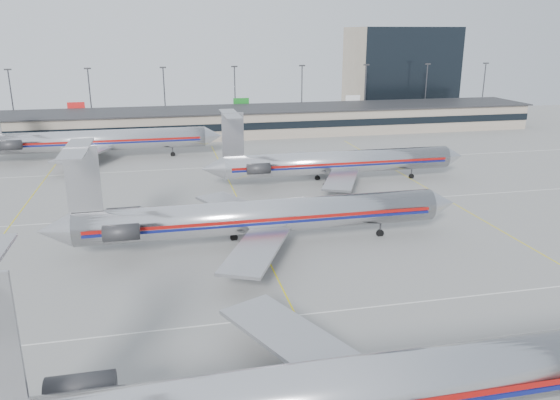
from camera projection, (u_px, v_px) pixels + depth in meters
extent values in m
plane|color=gray|center=(330.00, 385.00, 38.06)|extent=(260.00, 260.00, 0.00)
cube|color=silver|center=(296.00, 315.00, 47.39)|extent=(160.00, 0.15, 0.02)
cube|color=gray|center=(206.00, 123.00, 128.64)|extent=(160.00, 16.00, 6.00)
cube|color=black|center=(209.00, 128.00, 121.02)|extent=(160.00, 0.20, 1.60)
cube|color=#2D2D30|center=(205.00, 110.00, 127.72)|extent=(162.00, 17.00, 0.30)
cylinder|color=#38383D|center=(12.00, 102.00, 131.14)|extent=(0.30, 0.30, 15.00)
cube|color=#2D2D30|center=(8.00, 69.00, 128.90)|extent=(1.60, 0.40, 0.35)
cylinder|color=#38383D|center=(91.00, 100.00, 134.83)|extent=(0.30, 0.30, 15.00)
cube|color=#2D2D30|center=(87.00, 68.00, 132.59)|extent=(1.60, 0.40, 0.35)
cylinder|color=#38383D|center=(165.00, 98.00, 138.53)|extent=(0.30, 0.30, 15.00)
cube|color=#2D2D30|center=(163.00, 67.00, 136.29)|extent=(1.60, 0.40, 0.35)
cylinder|color=#38383D|center=(235.00, 96.00, 142.22)|extent=(0.30, 0.30, 15.00)
cube|color=#2D2D30|center=(234.00, 66.00, 139.98)|extent=(1.60, 0.40, 0.35)
cylinder|color=#38383D|center=(302.00, 95.00, 145.92)|extent=(0.30, 0.30, 15.00)
cube|color=#2D2D30|center=(302.00, 66.00, 143.68)|extent=(1.60, 0.40, 0.35)
cylinder|color=#38383D|center=(365.00, 93.00, 149.61)|extent=(0.30, 0.30, 15.00)
cube|color=#2D2D30|center=(367.00, 65.00, 147.37)|extent=(1.60, 0.40, 0.35)
cylinder|color=#38383D|center=(426.00, 92.00, 153.31)|extent=(0.30, 0.30, 15.00)
cube|color=#2D2D30|center=(428.00, 64.00, 151.07)|extent=(1.60, 0.40, 0.35)
cylinder|color=#38383D|center=(483.00, 90.00, 157.00)|extent=(0.30, 0.30, 15.00)
cube|color=#2D2D30|center=(486.00, 63.00, 154.76)|extent=(1.60, 0.40, 0.35)
cube|color=tan|center=(400.00, 70.00, 166.56)|extent=(30.00, 20.00, 25.00)
cylinder|color=silver|center=(366.00, 389.00, 31.65)|extent=(42.81, 3.96, 3.96)
cube|color=#ADADB2|center=(298.00, 341.00, 38.52)|extent=(9.95, 14.51, 0.34)
cylinder|color=#2D2D30|center=(81.00, 389.00, 31.11)|extent=(3.85, 1.82, 1.82)
cylinder|color=silver|center=(263.00, 216.00, 61.86)|extent=(40.97, 3.79, 3.79)
cone|color=silver|center=(441.00, 204.00, 66.41)|extent=(3.28, 3.79, 3.79)
cone|color=#ADADB2|center=(54.00, 231.00, 57.28)|extent=(3.69, 3.79, 3.79)
cube|color=maroon|center=(266.00, 220.00, 60.04)|extent=(38.92, 0.05, 0.36)
cube|color=#0C1257|center=(266.00, 224.00, 60.16)|extent=(38.92, 0.05, 0.29)
cube|color=#ADADB2|center=(237.00, 207.00, 68.44)|extent=(9.53, 13.89, 0.33)
cube|color=#ADADB2|center=(256.00, 249.00, 55.06)|extent=(9.53, 13.89, 0.33)
cube|color=#ADADB2|center=(83.00, 180.00, 56.39)|extent=(3.48, 0.26, 6.96)
cube|color=#ADADB2|center=(76.00, 149.00, 55.36)|extent=(2.46, 10.75, 0.18)
cylinder|color=#2D2D30|center=(124.00, 215.00, 61.34)|extent=(3.69, 1.74, 1.74)
cylinder|color=#2D2D30|center=(121.00, 233.00, 55.90)|extent=(3.69, 1.74, 1.74)
cylinder|color=#2D2D30|center=(380.00, 229.00, 65.62)|extent=(0.20, 0.20, 1.69)
cylinder|color=#2D2D30|center=(240.00, 249.00, 59.75)|extent=(0.20, 0.20, 1.69)
cylinder|color=#2D2D30|center=(234.00, 233.00, 64.34)|extent=(0.20, 0.20, 1.69)
cylinder|color=black|center=(380.00, 233.00, 65.76)|extent=(0.92, 0.31, 0.92)
cylinder|color=silver|center=(339.00, 162.00, 88.18)|extent=(37.41, 3.64, 3.64)
cone|color=silver|center=(454.00, 156.00, 92.34)|extent=(3.15, 3.64, 3.64)
cone|color=#ADADB2|center=(213.00, 169.00, 83.98)|extent=(3.54, 3.64, 3.64)
cube|color=maroon|center=(343.00, 164.00, 86.43)|extent=(35.54, 0.05, 0.34)
cube|color=#0C1257|center=(343.00, 166.00, 86.55)|extent=(35.54, 0.05, 0.28)
cube|color=#ADADB2|center=(316.00, 159.00, 94.50)|extent=(9.16, 13.35, 0.32)
cube|color=#ADADB2|center=(341.00, 179.00, 81.64)|extent=(9.16, 13.35, 0.32)
cube|color=#ADADB2|center=(233.00, 135.00, 83.12)|extent=(3.35, 0.25, 6.69)
cube|color=#ADADB2|center=(230.00, 114.00, 82.13)|extent=(2.36, 10.34, 0.18)
cylinder|color=#2D2D30|center=(252.00, 161.00, 87.88)|extent=(3.54, 1.67, 1.67)
cylinder|color=#2D2D30|center=(259.00, 169.00, 82.65)|extent=(3.54, 1.67, 1.67)
cylinder|color=#2D2D30|center=(412.00, 174.00, 91.58)|extent=(0.20, 0.20, 1.62)
cylinder|color=#2D2D30|center=(326.00, 183.00, 86.15)|extent=(0.20, 0.20, 1.62)
cylinder|color=#2D2D30|center=(317.00, 175.00, 90.56)|extent=(0.20, 0.20, 1.62)
cylinder|color=black|center=(411.00, 176.00, 91.72)|extent=(0.89, 0.30, 0.89)
cylinder|color=silver|center=(98.00, 140.00, 104.30)|extent=(40.48, 3.94, 3.94)
cone|color=silver|center=(213.00, 136.00, 108.80)|extent=(3.41, 3.94, 3.94)
cube|color=maroon|center=(97.00, 142.00, 102.40)|extent=(38.46, 0.05, 0.37)
cube|color=#0C1257|center=(97.00, 144.00, 102.53)|extent=(38.46, 0.05, 0.30)
cube|color=#ADADB2|center=(91.00, 139.00, 111.14)|extent=(9.91, 14.44, 0.34)
cube|color=#ADADB2|center=(82.00, 155.00, 97.22)|extent=(9.91, 14.44, 0.34)
cylinder|color=#2D2D30|center=(18.00, 139.00, 103.98)|extent=(3.83, 1.81, 1.81)
cylinder|color=#2D2D30|center=(10.00, 145.00, 98.31)|extent=(3.83, 1.81, 1.81)
cylinder|color=#2D2D30|center=(173.00, 152.00, 107.98)|extent=(0.21, 0.21, 1.76)
cylinder|color=#2D2D30|center=(81.00, 159.00, 102.10)|extent=(0.21, 0.21, 1.76)
cylinder|color=#2D2D30|center=(84.00, 153.00, 106.87)|extent=(0.21, 0.21, 1.76)
cylinder|color=black|center=(173.00, 154.00, 108.13)|extent=(0.96, 0.32, 0.96)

